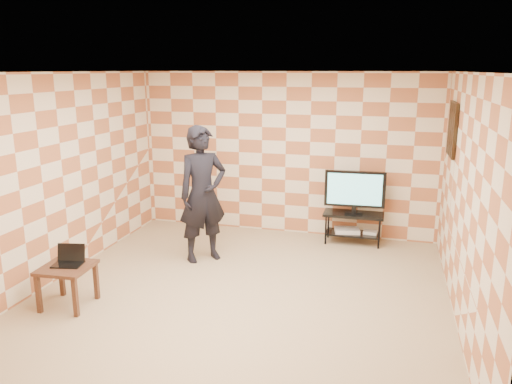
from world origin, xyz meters
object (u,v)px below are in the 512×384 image
(tv_stand, at_px, (353,221))
(tv, at_px, (355,190))
(side_table, at_px, (67,273))
(person, at_px, (203,194))

(tv_stand, height_order, tv, tv)
(side_table, bearing_deg, tv_stand, 45.28)
(tv, distance_m, person, 2.42)
(tv_stand, xyz_separation_m, side_table, (-3.07, -3.10, 0.05))
(tv_stand, height_order, person, person)
(person, bearing_deg, tv_stand, -11.75)
(tv_stand, bearing_deg, tv, -92.53)
(tv_stand, bearing_deg, side_table, -134.72)
(tv_stand, xyz_separation_m, person, (-2.06, -1.27, 0.62))
(tv, relative_size, side_table, 1.61)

